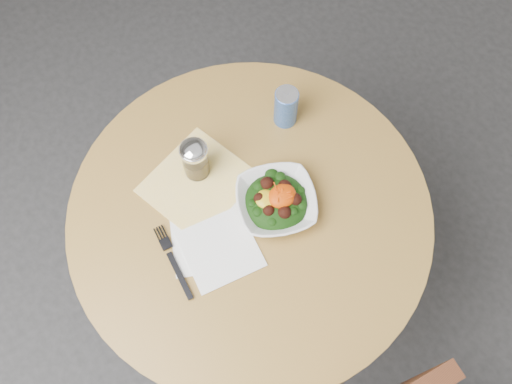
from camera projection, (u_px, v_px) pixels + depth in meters
ground at (252, 291)px, 2.08m from camera, size 6.00×6.00×0.00m
table at (251, 239)px, 1.58m from camera, size 0.90×0.90×0.75m
cloth_napkin at (198, 183)px, 1.43m from camera, size 0.29×0.27×0.00m
paper_napkins at (214, 244)px, 1.36m from camera, size 0.23×0.25×0.00m
salad_bowl at (276, 202)px, 1.38m from camera, size 0.25×0.25×0.07m
fork at (173, 260)px, 1.34m from camera, size 0.05×0.20×0.00m
spice_shaker at (195, 159)px, 1.39m from camera, size 0.07×0.07×0.12m
beverage_can at (286, 107)px, 1.46m from camera, size 0.06×0.06×0.12m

